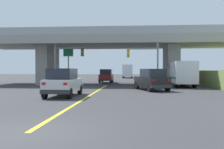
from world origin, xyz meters
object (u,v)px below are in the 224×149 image
box_truck (181,73)px  suv_lead (63,82)px  sedan_oncoming (106,76)px  highway_sign (68,58)px  suv_crossing (152,80)px  semi_truck_distant (128,71)px  traffic_signal_farside (65,58)px  traffic_signal_nearside (146,59)px

box_truck → suv_lead: bearing=-132.1°
sedan_oncoming → highway_sign: 7.53m
suv_crossing → semi_truck_distant: (-2.94, 37.39, 0.64)m
traffic_signal_farside → highway_sign: size_ratio=1.06×
traffic_signal_nearside → sedan_oncoming: bearing=121.8°
suv_crossing → highway_sign: size_ratio=1.01×
sedan_oncoming → traffic_signal_farside: traffic_signal_farside is taller
highway_sign → traffic_signal_farside: bearing=-84.3°
suv_lead → suv_crossing: bearing=41.1°
highway_sign → suv_lead: bearing=-77.2°
suv_lead → semi_truck_distant: size_ratio=0.63×
box_truck → semi_truck_distant: semi_truck_distant is taller
suv_crossing → traffic_signal_nearside: traffic_signal_nearside is taller
sedan_oncoming → traffic_signal_nearside: bearing=-58.2°
sedan_oncoming → suv_crossing: bearing=-67.7°
suv_crossing → suv_lead: bearing=-157.0°
box_truck → traffic_signal_farside: 13.71m
traffic_signal_nearside → highway_sign: traffic_signal_nearside is taller
traffic_signal_farside → highway_sign: traffic_signal_farside is taller
suv_lead → semi_truck_distant: bearing=84.9°
sedan_oncoming → semi_truck_distant: semi_truck_distant is taller
suv_crossing → semi_truck_distant: size_ratio=0.69×
suv_lead → sedan_oncoming: 19.86m
suv_crossing → highway_sign: bearing=122.4°
box_truck → sedan_oncoming: (-9.50, 8.12, -0.52)m
suv_crossing → sedan_oncoming: 15.01m
sedan_oncoming → traffic_signal_farside: size_ratio=0.85×
suv_lead → box_truck: box_truck is taller
traffic_signal_farside → traffic_signal_nearside: bearing=-4.9°
suv_lead → sedan_oncoming: (1.10, 19.83, -0.00)m
traffic_signal_nearside → semi_truck_distant: traffic_signal_nearside is taller
semi_truck_distant → traffic_signal_farside: bearing=-102.3°
suv_crossing → sedan_oncoming: bearing=94.2°
suv_lead → highway_sign: (-3.23, 14.19, 2.47)m
semi_truck_distant → traffic_signal_nearside: bearing=-85.2°
suv_lead → traffic_signal_farside: (-2.99, 11.83, 2.30)m
traffic_signal_nearside → traffic_signal_farside: (-9.57, 0.82, 0.10)m
suv_crossing → semi_truck_distant: 37.51m
suv_crossing → traffic_signal_nearside: size_ratio=0.97×
sedan_oncoming → traffic_signal_nearside: size_ratio=0.86×
box_truck → sedan_oncoming: bearing=139.5°
suv_lead → box_truck: (10.60, 11.71, 0.52)m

